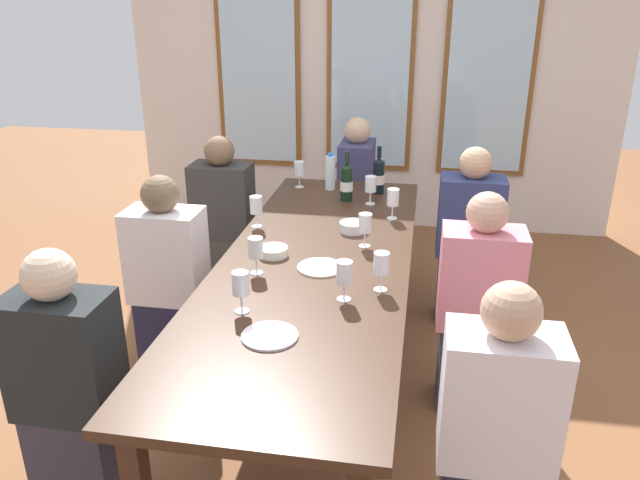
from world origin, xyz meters
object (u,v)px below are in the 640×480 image
(white_plate_1, at_px, (270,336))
(wine_glass_4, at_px, (241,284))
(dining_table, at_px, (316,271))
(seated_person_5, at_px, (468,241))
(seated_person_2, at_px, (70,392))
(wine_glass_2, at_px, (256,206))
(white_plate_0, at_px, (321,267))
(wine_glass_6, at_px, (381,265))
(seated_person_3, at_px, (495,439))
(wine_glass_1, at_px, (365,224))
(wine_glass_0, at_px, (256,250))
(wine_glass_3, at_px, (344,274))
(tasting_bowl_0, at_px, (353,227))
(wine_glass_8, at_px, (393,199))
(seated_person_1, at_px, (477,309))
(wine_bottle_1, at_px, (347,182))
(tasting_bowl_1, at_px, (273,251))
(seated_person_4, at_px, (224,225))
(seated_person_6, at_px, (356,196))
(seated_person_0, at_px, (169,284))
(wine_glass_7, at_px, (299,170))
(wine_glass_5, at_px, (371,186))
(water_bottle, at_px, (330,172))
(wine_bottle_0, at_px, (378,176))

(white_plate_1, xyz_separation_m, wine_glass_4, (-0.16, 0.17, 0.12))
(dining_table, xyz_separation_m, wine_glass_4, (-0.20, -0.57, 0.19))
(seated_person_5, bearing_deg, seated_person_2, -130.54)
(dining_table, bearing_deg, wine_glass_2, 136.11)
(white_plate_0, xyz_separation_m, wine_glass_6, (0.29, -0.18, 0.11))
(seated_person_3, bearing_deg, wine_glass_1, 116.86)
(wine_glass_2, xyz_separation_m, seated_person_3, (1.18, -1.30, -0.33))
(wine_glass_0, bearing_deg, wine_glass_3, -24.08)
(wine_glass_2, bearing_deg, tasting_bowl_0, 1.97)
(wine_glass_6, bearing_deg, dining_table, 139.82)
(dining_table, bearing_deg, wine_glass_0, -138.84)
(wine_glass_8, distance_m, seated_person_1, 0.84)
(dining_table, distance_m, wine_glass_1, 0.35)
(white_plate_1, bearing_deg, wine_glass_6, 51.03)
(wine_bottle_1, xyz_separation_m, tasting_bowl_1, (-0.24, -0.92, -0.09))
(tasting_bowl_1, distance_m, seated_person_4, 1.11)
(wine_glass_4, bearing_deg, seated_person_3, -19.39)
(seated_person_6, bearing_deg, white_plate_1, -90.92)
(seated_person_0, xyz_separation_m, seated_person_2, (0.00, -0.95, 0.00))
(wine_glass_2, distance_m, seated_person_3, 1.78)
(tasting_bowl_0, xyz_separation_m, wine_glass_2, (-0.53, -0.02, 0.09))
(wine_glass_3, bearing_deg, dining_table, 115.69)
(wine_bottle_1, bearing_deg, wine_glass_7, 146.60)
(wine_glass_5, xyz_separation_m, wine_glass_7, (-0.49, 0.27, 0.00))
(tasting_bowl_0, relative_size, wine_glass_6, 0.83)
(water_bottle, relative_size, wine_glass_7, 1.38)
(seated_person_2, relative_size, seated_person_3, 1.00)
(wine_glass_3, height_order, wine_glass_4, same)
(dining_table, relative_size, wine_glass_4, 15.51)
(white_plate_0, bearing_deg, water_bottle, 96.92)
(wine_bottle_0, xyz_separation_m, wine_glass_4, (-0.40, -1.68, 0.01))
(white_plate_1, height_order, seated_person_1, seated_person_1)
(seated_person_1, bearing_deg, seated_person_5, 90.00)
(white_plate_1, xyz_separation_m, tasting_bowl_0, (0.17, 1.14, 0.02))
(wine_glass_6, height_order, seated_person_0, seated_person_0)
(wine_bottle_0, height_order, wine_glass_5, wine_bottle_0)
(tasting_bowl_0, bearing_deg, seated_person_2, -124.67)
(wine_glass_1, bearing_deg, seated_person_2, -131.71)
(tasting_bowl_1, bearing_deg, wine_bottle_0, 69.30)
(wine_glass_7, xyz_separation_m, wine_glass_8, (0.64, -0.51, -0.00))
(wine_glass_3, xyz_separation_m, wine_glass_4, (-0.39, -0.17, 0.00))
(water_bottle, bearing_deg, seated_person_4, -162.81)
(wine_glass_2, xyz_separation_m, wine_glass_7, (0.08, 0.77, 0.00))
(water_bottle, relative_size, seated_person_6, 0.22)
(wine_bottle_0, height_order, water_bottle, wine_bottle_0)
(wine_glass_6, distance_m, seated_person_6, 2.04)
(seated_person_2, distance_m, seated_person_5, 2.40)
(wine_bottle_0, bearing_deg, wine_glass_2, -129.58)
(wine_glass_0, bearing_deg, tasting_bowl_1, 83.25)
(seated_person_3, bearing_deg, tasting_bowl_1, 137.07)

